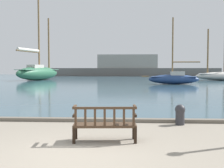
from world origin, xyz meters
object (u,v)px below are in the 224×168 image
sailboat_distant_harbor (174,78)px  mooring_bollard (180,114)px  park_bench (105,123)px  sailboat_far_port (38,72)px

sailboat_distant_harbor → mooring_bollard: size_ratio=11.32×
sailboat_distant_harbor → mooring_bollard: (-3.67, -23.65, -0.39)m
mooring_bollard → park_bench: bearing=-135.3°
park_bench → mooring_bollard: bearing=44.7°
park_bench → mooring_bollard: park_bench is taller
sailboat_far_port → sailboat_distant_harbor: 22.58m
park_bench → sailboat_far_port: bearing=110.2°
sailboat_far_port → mooring_bollard: (15.98, -34.75, -1.02)m
sailboat_far_port → mooring_bollard: 38.27m
park_bench → sailboat_distant_harbor: size_ratio=0.21×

